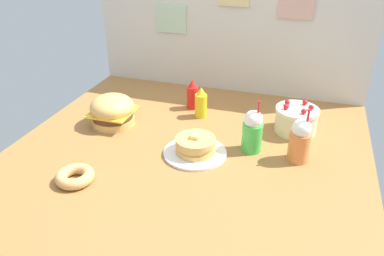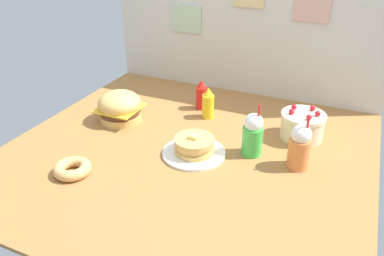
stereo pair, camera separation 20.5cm
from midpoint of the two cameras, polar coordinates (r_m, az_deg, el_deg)
name	(u,v)px [view 1 (the left image)]	position (r cm, az deg, el deg)	size (l,w,h in cm)	color
ground_plane	(188,152)	(210.55, -3.41, -3.70)	(193.02, 184.86, 2.00)	#9E6B38
back_wall	(229,22)	(272.88, 3.36, 15.38)	(193.02, 4.20, 97.84)	beige
burger	(112,111)	(240.07, -14.16, 2.46)	(26.63, 26.63, 19.21)	#DBA859
pancake_stack	(195,147)	(204.86, -2.38, -2.96)	(34.14, 34.14, 11.95)	white
layer_cake	(296,120)	(230.64, 12.79, 1.14)	(25.07, 25.07, 18.28)	beige
ketchup_bottle	(193,95)	(253.87, -2.25, 4.85)	(7.63, 7.63, 20.08)	red
mustard_bottle	(201,103)	(242.21, -1.08, 3.65)	(7.63, 7.63, 20.08)	yellow
cream_soda_cup	(252,131)	(205.54, 6.17, -0.55)	(11.05, 11.05, 30.15)	green
orange_float_cup	(300,141)	(200.86, 12.94, -1.91)	(11.05, 11.05, 30.15)	orange
donut_pink_glaze	(75,176)	(196.43, -19.93, -6.83)	(18.68, 18.68, 5.62)	tan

